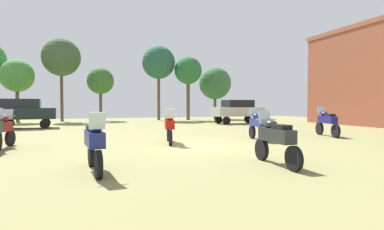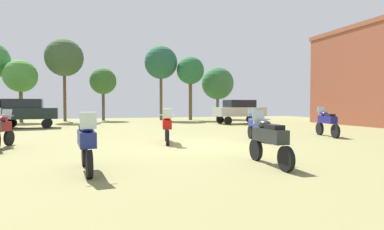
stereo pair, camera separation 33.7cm
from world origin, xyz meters
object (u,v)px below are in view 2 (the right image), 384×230
(tree_2, at_px, (20,76))
(tree_9, at_px, (218,83))
(tree_3, at_px, (161,63))
(car_2, at_px, (23,111))
(motorcycle_10, at_px, (327,122))
(tree_4, at_px, (64,58))
(tree_1, at_px, (190,71))
(motorcycle_6, at_px, (167,126))
(car_1, at_px, (239,110))
(tree_7, at_px, (103,81))
(motorcycle_9, at_px, (256,124))
(motorcycle_2, at_px, (87,142))
(motorcycle_11, at_px, (269,139))

(tree_2, xyz_separation_m, tree_9, (19.54, 0.94, -0.20))
(tree_3, bearing_deg, car_2, -143.98)
(motorcycle_10, height_order, tree_4, tree_4)
(tree_1, bearing_deg, motorcycle_6, -109.60)
(tree_9, bearing_deg, tree_1, -159.65)
(car_2, xyz_separation_m, tree_1, (14.15, 7.58, 3.93))
(car_1, xyz_separation_m, tree_7, (-10.95, 8.50, 2.76))
(motorcycle_6, bearing_deg, motorcycle_9, -172.78)
(motorcycle_2, distance_m, motorcycle_10, 12.51)
(tree_1, distance_m, tree_7, 8.93)
(motorcycle_6, distance_m, car_2, 13.22)
(tree_3, distance_m, tree_7, 6.12)
(tree_1, xyz_separation_m, tree_4, (-12.32, 1.08, 0.99))
(car_2, bearing_deg, motorcycle_10, -128.23)
(car_1, height_order, tree_7, tree_7)
(motorcycle_2, bearing_deg, tree_7, -97.95)
(car_1, distance_m, tree_1, 8.43)
(motorcycle_2, bearing_deg, motorcycle_6, -127.95)
(motorcycle_9, height_order, car_1, car_1)
(motorcycle_11, bearing_deg, tree_4, 108.45)
(tree_3, height_order, tree_7, tree_3)
(motorcycle_9, bearing_deg, tree_2, 134.56)
(motorcycle_6, height_order, motorcycle_9, motorcycle_9)
(motorcycle_2, relative_size, tree_3, 0.28)
(motorcycle_11, xyz_separation_m, tree_2, (-11.01, 24.24, 3.45))
(motorcycle_11, xyz_separation_m, tree_4, (-7.37, 24.93, 5.37))
(tree_2, xyz_separation_m, tree_3, (12.95, 0.13, 1.73))
(tree_4, bearing_deg, car_2, -101.96)
(car_1, bearing_deg, motorcycle_9, 153.57)
(motorcycle_9, height_order, tree_1, tree_1)
(car_1, height_order, tree_1, tree_1)
(car_1, bearing_deg, tree_2, 63.23)
(tree_7, bearing_deg, motorcycle_2, -91.97)
(motorcycle_6, xyz_separation_m, car_2, (-7.61, 10.80, 0.45))
(tree_7, bearing_deg, car_2, -121.15)
(tree_3, bearing_deg, tree_9, 6.96)
(motorcycle_9, distance_m, tree_4, 22.67)
(motorcycle_11, distance_m, tree_2, 26.85)
(motorcycle_2, xyz_separation_m, car_1, (11.80, 16.14, 0.45))
(tree_4, distance_m, tree_9, 16.04)
(motorcycle_6, relative_size, motorcycle_10, 0.98)
(tree_1, bearing_deg, tree_3, 170.19)
(motorcycle_2, height_order, motorcycle_6, motorcycle_2)
(car_1, xyz_separation_m, tree_3, (-5.22, 7.64, 4.74))
(car_2, relative_size, tree_2, 0.78)
(tree_3, relative_size, tree_9, 1.32)
(motorcycle_10, distance_m, motorcycle_11, 8.87)
(motorcycle_9, distance_m, tree_2, 23.56)
(motorcycle_10, relative_size, tree_4, 0.28)
(motorcycle_2, xyz_separation_m, car_2, (-4.56, 15.69, 0.45))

